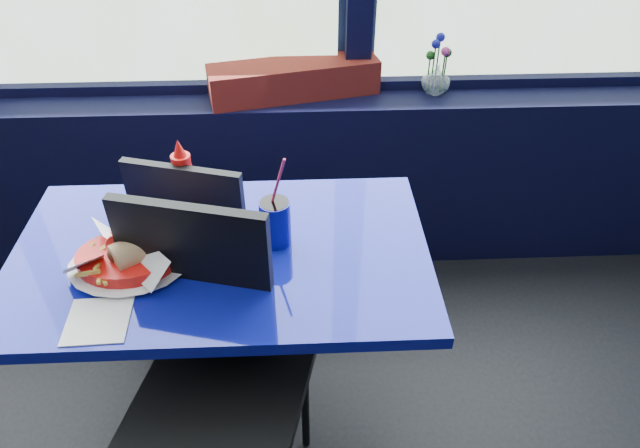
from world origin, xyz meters
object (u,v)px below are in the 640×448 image
(near_table, at_px, (227,295))
(flower_vase, at_px, (437,76))
(soda_cup, at_px, (275,221))
(chair_near_front, at_px, (212,354))
(ketchup_bottle, at_px, (184,175))
(food_basket, at_px, (130,256))
(planter_box, at_px, (294,79))
(chair_near_back, at_px, (192,241))

(near_table, xyz_separation_m, flower_vase, (0.79, 0.88, 0.31))
(flower_vase, bearing_deg, soda_cup, -126.77)
(chair_near_front, xyz_separation_m, soda_cup, (0.18, 0.26, 0.25))
(ketchup_bottle, xyz_separation_m, soda_cup, (0.29, -0.21, -0.03))
(near_table, height_order, ketchup_bottle, ketchup_bottle)
(food_basket, relative_size, ketchup_bottle, 1.46)
(chair_near_front, distance_m, ketchup_bottle, 0.56)
(food_basket, bearing_deg, soda_cup, 1.23)
(soda_cup, bearing_deg, flower_vase, 53.23)
(near_table, distance_m, ketchup_bottle, 0.40)
(planter_box, distance_m, ketchup_bottle, 0.73)
(planter_box, height_order, flower_vase, flower_vase)
(near_table, bearing_deg, food_basket, -166.51)
(soda_cup, bearing_deg, food_basket, -166.91)
(flower_vase, bearing_deg, food_basket, -137.70)
(ketchup_bottle, bearing_deg, soda_cup, -36.42)
(near_table, height_order, flower_vase, flower_vase)
(flower_vase, height_order, soda_cup, soda_cup)
(planter_box, xyz_separation_m, flower_vase, (0.57, -0.01, 0.01))
(planter_box, xyz_separation_m, food_basket, (-0.46, -0.95, -0.08))
(near_table, height_order, planter_box, planter_box)
(chair_near_back, bearing_deg, soda_cup, 153.47)
(food_basket, distance_m, ketchup_bottle, 0.33)
(chair_near_front, height_order, food_basket, chair_near_front)
(planter_box, relative_size, food_basket, 2.04)
(near_table, bearing_deg, flower_vase, 48.00)
(chair_near_back, height_order, planter_box, planter_box)
(planter_box, relative_size, flower_vase, 2.79)
(planter_box, bearing_deg, soda_cup, -106.40)
(soda_cup, bearing_deg, ketchup_bottle, 143.58)
(chair_near_back, height_order, ketchup_bottle, ketchup_bottle)
(near_table, distance_m, planter_box, 0.96)
(chair_near_front, distance_m, soda_cup, 0.41)
(chair_near_front, bearing_deg, planter_box, 91.79)
(food_basket, bearing_deg, near_table, 1.63)
(food_basket, height_order, ketchup_bottle, ketchup_bottle)
(flower_vase, distance_m, food_basket, 1.40)
(chair_near_front, height_order, ketchup_bottle, chair_near_front)
(ketchup_bottle, relative_size, soda_cup, 0.75)
(ketchup_bottle, height_order, soda_cup, soda_cup)
(chair_near_back, distance_m, flower_vase, 1.16)
(ketchup_bottle, bearing_deg, chair_near_back, 112.57)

